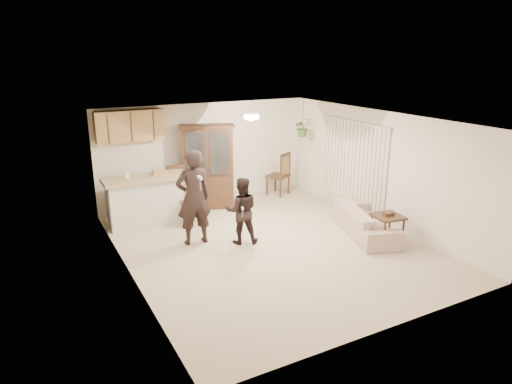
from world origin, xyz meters
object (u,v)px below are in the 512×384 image
child (241,211)px  side_table (387,229)px  china_hutch (208,167)px  adult (194,200)px  sofa (367,218)px  chair_bar (181,201)px  chair_hutch_right (278,183)px  chair_hutch_left (192,210)px

child → side_table: child is taller
china_hutch → side_table: bearing=-38.7°
adult → child: size_ratio=1.33×
sofa → chair_bar: size_ratio=1.61×
child → chair_bar: child is taller
side_table → chair_hutch_right: bearing=93.4°
child → china_hutch: bearing=-74.1°
side_table → sofa: bearing=92.5°
adult → child: adult is taller
adult → china_hutch: 2.23m
child → china_hutch: size_ratio=0.66×
adult → chair_hutch_right: size_ratio=1.55×
china_hutch → sofa: bearing=-34.7°
child → chair_bar: bearing=-53.9°
sofa → chair_hutch_left: chair_hutch_left is taller
chair_hutch_right → side_table: bearing=65.5°
side_table → chair_bar: 4.69m
sofa → chair_hutch_right: bearing=22.8°
adult → china_hutch: bearing=-116.8°
adult → chair_bar: adult is taller
side_table → chair_hutch_left: size_ratio=0.60×
chair_hutch_left → child: bearing=-55.7°
adult → side_table: (3.36, -1.84, -0.59)m
child → china_hutch: (0.27, 2.36, 0.33)m
child → chair_hutch_left: size_ratio=1.21×
chair_bar → chair_hutch_left: chair_bar is taller
adult → chair_hutch_left: size_ratio=1.62×
china_hutch → chair_hutch_left: bearing=-110.2°
sofa → adult: (-3.34, 1.27, 0.53)m
china_hutch → chair_hutch_right: size_ratio=1.76×
adult → chair_hutch_right: (3.13, 2.03, -0.57)m
adult → side_table: bearing=154.1°
child → chair_hutch_right: (2.30, 2.46, -0.35)m
side_table → chair_hutch_right: size_ratio=0.57×
chair_bar → sofa: bearing=-43.5°
chair_hutch_right → adult: bearing=5.1°
chair_hutch_left → chair_hutch_right: chair_hutch_right is taller
child → chair_hutch_left: child is taller
adult → child: (0.83, -0.42, -0.22)m
sofa → child: (-2.51, 0.84, 0.31)m
child → side_table: size_ratio=2.03×
sofa → chair_hutch_right: size_ratio=1.61×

